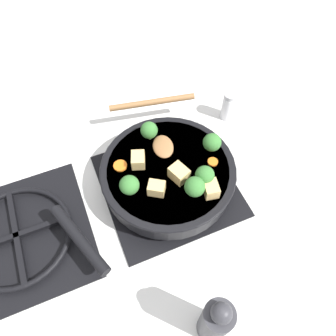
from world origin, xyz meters
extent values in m
plane|color=silver|center=(0.00, 0.00, 0.00)|extent=(2.40, 2.40, 0.00)
cube|color=black|center=(0.00, 0.00, 0.00)|extent=(0.31, 0.31, 0.01)
torus|color=black|center=(0.00, 0.00, 0.02)|extent=(0.24, 0.24, 0.01)
cube|color=black|center=(0.00, 0.00, 0.02)|extent=(0.01, 0.23, 0.01)
cube|color=black|center=(0.00, 0.00, 0.02)|extent=(0.23, 0.01, 0.01)
cube|color=black|center=(0.00, 0.36, 0.00)|extent=(0.31, 0.31, 0.01)
torus|color=black|center=(0.00, 0.36, 0.02)|extent=(0.24, 0.24, 0.01)
cube|color=black|center=(0.00, 0.36, 0.02)|extent=(0.01, 0.23, 0.01)
cube|color=black|center=(0.00, 0.36, 0.02)|extent=(0.23, 0.01, 0.01)
cylinder|color=black|center=(0.00, 0.00, 0.05)|extent=(0.31, 0.31, 0.05)
cylinder|color=#5B3316|center=(0.00, 0.00, 0.06)|extent=(0.28, 0.28, 0.05)
torus|color=black|center=(0.00, 0.00, 0.08)|extent=(0.31, 0.31, 0.01)
cylinder|color=black|center=(-0.08, 0.23, 0.07)|extent=(0.18, 0.08, 0.02)
ellipsoid|color=olive|center=(0.06, -0.01, 0.09)|extent=(0.08, 0.06, 0.01)
cylinder|color=olive|center=(0.20, -0.04, 0.09)|extent=(0.06, 0.22, 0.02)
cube|color=#DBB770|center=(-0.05, 0.05, 0.09)|extent=(0.04, 0.05, 0.03)
cube|color=#DBB770|center=(-0.03, -0.01, 0.10)|extent=(0.05, 0.04, 0.03)
cube|color=#DBB770|center=(0.04, 0.06, 0.09)|extent=(0.04, 0.04, 0.03)
cube|color=#DBB770|center=(-0.09, -0.06, 0.09)|extent=(0.04, 0.04, 0.03)
cylinder|color=#709956|center=(0.01, -0.11, 0.09)|extent=(0.01, 0.01, 0.01)
sphere|color=#387533|center=(0.01, -0.11, 0.11)|extent=(0.04, 0.04, 0.04)
cylinder|color=#709956|center=(-0.08, -0.03, 0.09)|extent=(0.01, 0.01, 0.01)
sphere|color=#387533|center=(-0.08, -0.03, 0.11)|extent=(0.04, 0.04, 0.04)
cylinder|color=#709956|center=(-0.06, -0.06, 0.09)|extent=(0.01, 0.01, 0.01)
sphere|color=#387533|center=(-0.06, -0.06, 0.11)|extent=(0.04, 0.04, 0.04)
cylinder|color=#709956|center=(-0.03, 0.10, 0.09)|extent=(0.01, 0.01, 0.01)
sphere|color=#387533|center=(-0.03, 0.10, 0.11)|extent=(0.04, 0.04, 0.04)
cylinder|color=#709956|center=(0.10, 0.01, 0.09)|extent=(0.01, 0.01, 0.01)
sphere|color=#387533|center=(0.10, 0.01, 0.11)|extent=(0.04, 0.04, 0.04)
cylinder|color=orange|center=(0.05, 0.10, 0.08)|extent=(0.03, 0.03, 0.01)
cylinder|color=orange|center=(-0.03, -0.10, 0.08)|extent=(0.02, 0.02, 0.01)
cylinder|color=#333338|center=(-0.33, 0.05, 0.07)|extent=(0.05, 0.05, 0.15)
sphere|color=#333338|center=(-0.33, 0.05, 0.16)|extent=(0.03, 0.03, 0.03)
cylinder|color=white|center=(0.15, -0.24, 0.04)|extent=(0.04, 0.04, 0.07)
cylinder|color=#B7B7BC|center=(0.15, -0.24, 0.08)|extent=(0.03, 0.03, 0.01)
camera|label=1|loc=(-0.38, 0.16, 0.70)|focal=35.00mm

